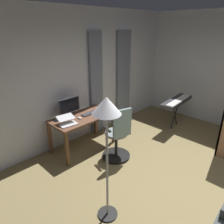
% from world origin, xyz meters
% --- Properties ---
extents(ground_plane, '(7.66, 7.66, 0.00)m').
position_xyz_m(ground_plane, '(0.00, 0.00, 0.00)').
color(ground_plane, olive).
extents(back_room_partition, '(5.89, 0.10, 2.85)m').
position_xyz_m(back_room_partition, '(0.00, -2.70, 1.42)').
color(back_room_partition, silver).
rests_on(back_room_partition, ground).
extents(curtain_left_panel, '(0.47, 0.06, 2.37)m').
position_xyz_m(curtain_left_panel, '(-1.36, -2.59, 1.19)').
color(curtain_left_panel, slate).
rests_on(curtain_left_panel, ground).
extents(curtain_right_panel, '(0.35, 0.06, 2.37)m').
position_xyz_m(curtain_right_panel, '(-0.42, -2.59, 1.19)').
color(curtain_right_panel, slate).
rests_on(curtain_right_panel, ground).
extents(desk, '(1.32, 0.68, 0.73)m').
position_xyz_m(desk, '(0.32, -2.21, 0.63)').
color(desk, brown).
rests_on(desk, ground).
extents(office_chair, '(0.56, 0.56, 1.10)m').
position_xyz_m(office_chair, '(0.12, -1.39, 0.51)').
color(office_chair, black).
rests_on(office_chair, ground).
extents(computer_monitor, '(0.48, 0.18, 0.38)m').
position_xyz_m(computer_monitor, '(0.47, -2.43, 0.94)').
color(computer_monitor, '#333338').
rests_on(computer_monitor, desk).
extents(computer_keyboard, '(0.40, 0.13, 0.02)m').
position_xyz_m(computer_keyboard, '(0.12, -2.20, 0.74)').
color(computer_keyboard, '#333338').
rests_on(computer_keyboard, desk).
extents(laptop, '(0.36, 0.34, 0.15)m').
position_xyz_m(laptop, '(0.76, -2.11, 0.78)').
color(laptop, silver).
rests_on(laptop, desk).
extents(computer_mouse, '(0.06, 0.10, 0.04)m').
position_xyz_m(computer_mouse, '(0.44, -2.16, 0.75)').
color(computer_mouse, white).
rests_on(computer_mouse, desk).
extents(cell_phone_by_monitor, '(0.09, 0.15, 0.01)m').
position_xyz_m(cell_phone_by_monitor, '(0.83, -2.42, 0.74)').
color(cell_phone_by_monitor, '#232328').
rests_on(cell_phone_by_monitor, desk).
extents(piano_keyboard, '(1.23, 0.42, 0.77)m').
position_xyz_m(piano_keyboard, '(-1.96, -1.31, 0.70)').
color(piano_keyboard, black).
rests_on(piano_keyboard, ground).
extents(floor_lamp, '(0.34, 0.34, 1.74)m').
position_xyz_m(floor_lamp, '(1.22, -0.57, 1.49)').
color(floor_lamp, black).
rests_on(floor_lamp, ground).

